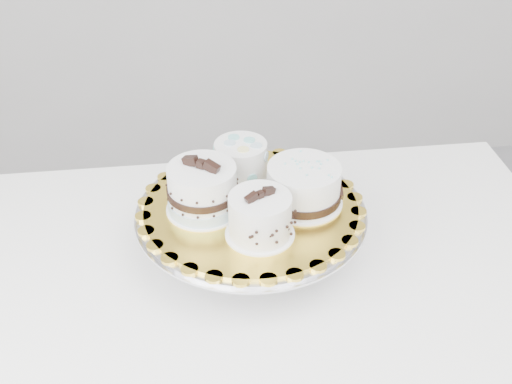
{
  "coord_description": "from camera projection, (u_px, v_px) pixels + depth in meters",
  "views": [
    {
      "loc": [
        -0.25,
        -0.53,
        1.49
      ],
      "look_at": [
        -0.12,
        0.31,
        0.89
      ],
      "focal_mm": 45.0,
      "sensor_mm": 36.0,
      "label": 1
    }
  ],
  "objects": [
    {
      "name": "cake_board",
      "position": [
        251.0,
        207.0,
        1.06
      ],
      "size": [
        0.41,
        0.41,
        0.01
      ],
      "primitive_type": "cylinder",
      "rotation": [
        0.0,
        0.0,
        -0.16
      ],
      "color": "gold",
      "rests_on": "cake_stand"
    },
    {
      "name": "cake_swirl",
      "position": [
        260.0,
        217.0,
        0.98
      ],
      "size": [
        0.13,
        0.13,
        0.09
      ],
      "rotation": [
        0.0,
        0.0,
        0.46
      ],
      "color": "white",
      "rests_on": "cake_board"
    },
    {
      "name": "cake_stand",
      "position": [
        251.0,
        224.0,
        1.08
      ],
      "size": [
        0.38,
        0.38,
        0.1
      ],
      "color": "gray",
      "rests_on": "table"
    },
    {
      "name": "cake_banded",
      "position": [
        203.0,
        191.0,
        1.03
      ],
      "size": [
        0.15,
        0.15,
        0.1
      ],
      "rotation": [
        0.0,
        0.0,
        -0.64
      ],
      "color": "white",
      "rests_on": "cake_board"
    },
    {
      "name": "cake_dots",
      "position": [
        241.0,
        160.0,
        1.11
      ],
      "size": [
        0.11,
        0.11,
        0.07
      ],
      "rotation": [
        0.0,
        0.0,
        0.21
      ],
      "color": "white",
      "rests_on": "cake_board"
    },
    {
      "name": "cake_ribbon",
      "position": [
        304.0,
        186.0,
        1.05
      ],
      "size": [
        0.14,
        0.13,
        0.07
      ],
      "rotation": [
        0.0,
        0.0,
        -0.13
      ],
      "color": "white",
      "rests_on": "cake_board"
    },
    {
      "name": "table",
      "position": [
        258.0,
        314.0,
        1.13
      ],
      "size": [
        1.15,
        0.78,
        0.75
      ],
      "rotation": [
        0.0,
        0.0,
        -0.02
      ],
      "color": "white",
      "rests_on": "floor"
    }
  ]
}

